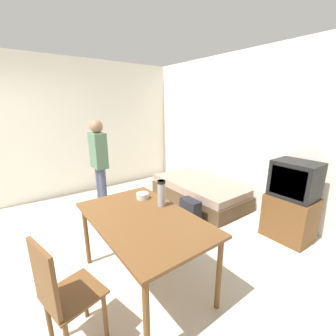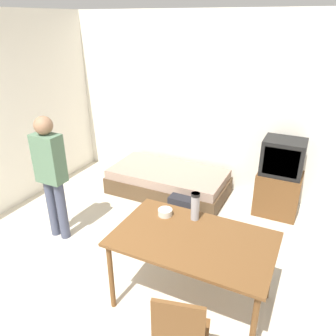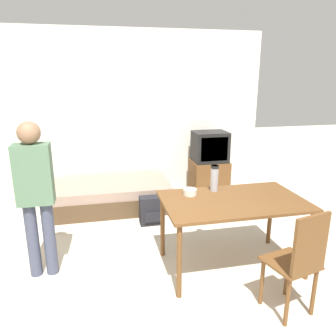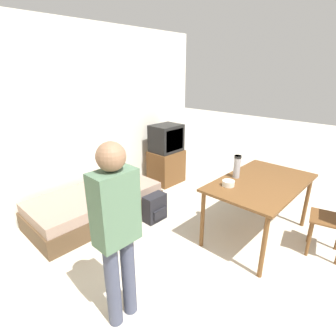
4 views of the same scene
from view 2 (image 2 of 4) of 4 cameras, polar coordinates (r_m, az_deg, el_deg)
wall_back at (r=5.26m, az=3.91°, el=11.20°), size 5.02×0.06×2.70m
wall_left at (r=5.07m, az=-26.83°, el=8.09°), size 0.06×4.54×2.70m
daybed at (r=5.21m, az=0.00°, el=-2.41°), size 1.84×0.93×0.40m
tv at (r=4.81m, az=18.86°, el=-1.85°), size 0.59×0.48×1.11m
dining_table at (r=3.07m, az=4.40°, el=-13.20°), size 1.45×0.88×0.77m
person_standing at (r=4.12m, az=-19.73°, el=-0.50°), size 0.34×0.21×1.59m
thermos_flask at (r=3.19m, az=4.77°, el=-6.45°), size 0.09×0.09×0.29m
mate_bowl at (r=3.30m, az=-0.50°, el=-7.71°), size 0.14×0.14×0.07m
backpack at (r=4.48m, az=2.29°, el=-7.40°), size 0.33×0.21×0.40m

